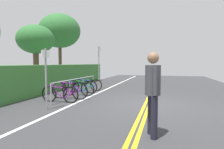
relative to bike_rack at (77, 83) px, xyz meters
The scene contains 16 objects.
ground_plane 3.66m from the bike_rack, 108.43° to the right, with size 34.39×10.32×0.05m, color #353538.
centre_line_yellow_inner 3.73m from the bike_rack, 108.03° to the right, with size 30.95×0.10×0.00m, color gold.
centre_line_yellow_outer 3.58m from the bike_rack, 108.84° to the right, with size 30.95×0.10×0.00m, color gold.
bike_lane_stripe_white 1.48m from the bike_rack, 147.29° to the right, with size 30.95×0.12×0.00m, color white.
bike_rack is the anchor object (origin of this frame).
bicycle_0 1.66m from the bike_rack, behind, with size 0.46×1.63×0.70m.
bicycle_1 0.94m from the bike_rack, behind, with size 0.46×1.75×0.79m.
bicycle_2 0.28m from the bike_rack, 71.72° to the right, with size 0.46×1.62×0.70m.
bicycle_3 0.91m from the bike_rack, ahead, with size 0.46×1.71×0.71m.
bicycle_4 1.67m from the bike_rack, ahead, with size 0.46×1.66×0.69m.
pedestrian 5.73m from the bike_rack, 138.58° to the right, with size 0.47×0.32×1.77m.
sign_post_near 2.90m from the bike_rack, behind, with size 0.36×0.07×2.03m.
sign_post_far 2.66m from the bike_rack, ahead, with size 0.36×0.09×2.57m.
hedge_backdrop 2.76m from the bike_rack, 57.01° to the left, with size 13.36×1.39×1.45m, color #387533.
tree_far_right 5.35m from the bike_rack, 58.99° to the left, with size 2.38×2.38×4.02m.
tree_extra 8.35m from the bike_rack, 36.14° to the left, with size 3.43×3.43×5.64m.
Camera 1 is at (-7.17, -0.58, 1.54)m, focal length 30.62 mm.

